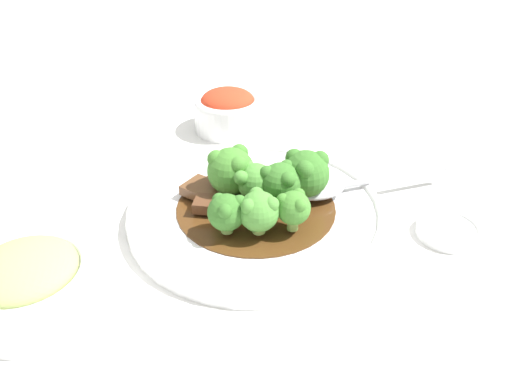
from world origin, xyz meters
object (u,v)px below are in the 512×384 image
broccoli_floret_0 (232,169)px  sauce_dish (449,230)px  beef_strip_1 (206,191)px  beef_strip_0 (265,187)px  main_plate (256,210)px  beef_strip_2 (220,205)px  broccoli_floret_4 (259,210)px  side_bowl_appetizer (29,283)px  serving_spoon (327,186)px  broccoli_floret_3 (293,207)px  side_bowl_kimchi (228,110)px  broccoli_floret_1 (251,182)px  broccoli_floret_6 (280,182)px  broccoli_floret_2 (228,212)px  broccoli_floret_5 (306,173)px

broccoli_floret_0 → sauce_dish: size_ratio=0.87×
beef_strip_1 → beef_strip_0: bearing=-52.5°
main_plate → beef_strip_2: size_ratio=4.60×
broccoli_floret_4 → side_bowl_appetizer: size_ratio=0.41×
main_plate → serving_spoon: bearing=-42.3°
beef_strip_2 → broccoli_floret_3: bearing=-83.9°
beef_strip_0 → broccoli_floret_4: size_ratio=1.72×
sauce_dish → main_plate: bearing=111.5°
broccoli_floret_3 → sauce_dish: (0.10, -0.14, -0.04)m
broccoli_floret_0 → broccoli_floret_3: broccoli_floret_0 is taller
serving_spoon → side_bowl_kimchi: bearing=61.8°
beef_strip_1 → beef_strip_2: size_ratio=0.84×
beef_strip_2 → broccoli_floret_0: bearing=8.4°
broccoli_floret_0 → broccoli_floret_1: bearing=-102.2°
broccoli_floret_4 → broccoli_floret_6: (0.05, 0.00, 0.01)m
beef_strip_0 → beef_strip_2: beef_strip_2 is taller
broccoli_floret_2 → side_bowl_kimchi: same height
side_bowl_kimchi → sauce_dish: side_bowl_kimchi is taller
broccoli_floret_3 → side_bowl_kimchi: same height
broccoli_floret_4 → sauce_dish: broccoli_floret_4 is taller
beef_strip_0 → broccoli_floret_4: (-0.07, -0.03, 0.02)m
broccoli_floret_0 → broccoli_floret_6: bearing=-84.1°
beef_strip_0 → broccoli_floret_3: size_ratio=1.82×
broccoli_floret_5 → side_bowl_kimchi: size_ratio=0.57×
beef_strip_0 → broccoli_floret_5: bearing=-76.5°
broccoli_floret_0 → broccoli_floret_4: 0.07m
broccoli_floret_6 → broccoli_floret_0: bearing=95.9°
side_bowl_kimchi → beef_strip_1: bearing=-153.8°
broccoli_floret_4 → broccoli_floret_5: broccoli_floret_5 is taller
broccoli_floret_0 → serving_spoon: (0.06, -0.09, -0.03)m
broccoli_floret_3 → side_bowl_kimchi: (0.19, 0.20, -0.01)m
beef_strip_0 → beef_strip_1: 0.07m
side_bowl_appetizer → beef_strip_0: bearing=-21.1°
broccoli_floret_1 → sauce_dish: bearing=-67.7°
side_bowl_kimchi → main_plate: bearing=-139.2°
beef_strip_1 → sauce_dish: (0.09, -0.25, -0.02)m
broccoli_floret_1 → broccoli_floret_6: size_ratio=0.92×
broccoli_floret_6 → side_bowl_kimchi: (0.17, 0.17, -0.02)m
broccoli_floret_5 → side_bowl_appetizer: bearing=151.5°
main_plate → sauce_dish: bearing=-68.5°
broccoli_floret_6 → serving_spoon: broccoli_floret_6 is taller
broccoli_floret_0 → broccoli_floret_5: 0.08m
beef_strip_2 → broccoli_floret_2: 0.04m
broccoli_floret_2 → side_bowl_appetizer: size_ratio=0.38×
broccoli_floret_1 → serving_spoon: (0.07, -0.06, -0.02)m
broccoli_floret_2 → beef_strip_1: bearing=53.3°
broccoli_floret_4 → broccoli_floret_2: bearing=121.8°
broccoli_floret_3 → serving_spoon: 0.09m
broccoli_floret_4 → broccoli_floret_6: 0.05m
broccoli_floret_0 → broccoli_floret_5: size_ratio=1.02×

